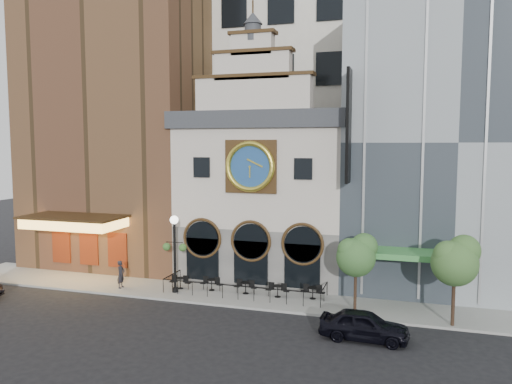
{
  "coord_description": "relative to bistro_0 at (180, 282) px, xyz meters",
  "views": [
    {
      "loc": [
        10.22,
        -28.12,
        10.07
      ],
      "look_at": [
        -0.27,
        6.0,
        6.62
      ],
      "focal_mm": 35.0,
      "sensor_mm": 36.0,
      "label": 1
    }
  ],
  "objects": [
    {
      "name": "car_right",
      "position": [
        12.84,
        -5.07,
        0.16
      ],
      "size": [
        4.63,
        2.03,
        1.55
      ],
      "primitive_type": "imported",
      "rotation": [
        0.0,
        0.0,
        1.53
      ],
      "color": "black",
      "rests_on": "ground"
    },
    {
      "name": "bistro_0",
      "position": [
        0.0,
        0.0,
        0.0
      ],
      "size": [
        1.58,
        0.68,
        0.9
      ],
      "color": "black",
      "rests_on": "sidewalk"
    },
    {
      "name": "ground",
      "position": [
        4.61,
        -2.36,
        -0.61
      ],
      "size": [
        120.0,
        120.0,
        0.0
      ],
      "primitive_type": "plane",
      "color": "black",
      "rests_on": "ground"
    },
    {
      "name": "clock_building",
      "position": [
        4.61,
        5.46,
        6.07
      ],
      "size": [
        12.6,
        8.78,
        18.65
      ],
      "color": "#605E5B",
      "rests_on": "ground"
    },
    {
      "name": "pedestrian",
      "position": [
        -4.01,
        -1.01,
        0.49
      ],
      "size": [
        0.5,
        0.72,
        1.91
      ],
      "primitive_type": "imported",
      "rotation": [
        0.0,
        0.0,
        1.63
      ],
      "color": "black",
      "rests_on": "sidewalk"
    },
    {
      "name": "lamppost",
      "position": [
        0.02,
        -0.82,
        2.74
      ],
      "size": [
        1.66,
        0.62,
        5.19
      ],
      "rotation": [
        0.0,
        0.0,
        0.08
      ],
      "color": "black",
      "rests_on": "sidewalk"
    },
    {
      "name": "sidewalk",
      "position": [
        4.61,
        0.14,
        -0.54
      ],
      "size": [
        44.0,
        5.0,
        0.15
      ],
      "primitive_type": "cube",
      "color": "gray",
      "rests_on": "ground"
    },
    {
      "name": "tree_left",
      "position": [
        12.0,
        -0.95,
        2.94
      ],
      "size": [
        2.41,
        2.32,
        4.65
      ],
      "color": "#382619",
      "rests_on": "sidewalk"
    },
    {
      "name": "bistro_1",
      "position": [
        2.22,
        0.25,
        0.0
      ],
      "size": [
        1.58,
        0.68,
        0.9
      ],
      "color": "black",
      "rests_on": "sidewalk"
    },
    {
      "name": "bistro_2",
      "position": [
        4.66,
        0.23,
        0.0
      ],
      "size": [
        1.58,
        0.68,
        0.9
      ],
      "color": "black",
      "rests_on": "sidewalk"
    },
    {
      "name": "office_tower",
      "position": [
        4.61,
        17.64,
        19.39
      ],
      "size": [
        20.0,
        16.0,
        40.0
      ],
      "primitive_type": "cube",
      "color": "silver",
      "rests_on": "ground"
    },
    {
      "name": "bistro_3",
      "position": [
        6.88,
        0.13,
        0.0
      ],
      "size": [
        1.58,
        0.68,
        0.9
      ],
      "color": "black",
      "rests_on": "sidewalk"
    },
    {
      "name": "bistro_4",
      "position": [
        9.13,
        0.42,
        0.0
      ],
      "size": [
        1.58,
        0.68,
        0.9
      ],
      "color": "black",
      "rests_on": "sidewalk"
    },
    {
      "name": "theater_building",
      "position": [
        -8.39,
        7.6,
        11.99
      ],
      "size": [
        14.0,
        15.6,
        25.0
      ],
      "color": "brown",
      "rests_on": "ground"
    },
    {
      "name": "retail_building",
      "position": [
        17.6,
        7.63,
        9.53
      ],
      "size": [
        14.0,
        14.4,
        20.0
      ],
      "color": "gray",
      "rests_on": "ground"
    },
    {
      "name": "tree_right",
      "position": [
        17.38,
        -1.93,
        3.21
      ],
      "size": [
        2.6,
        2.51,
        5.01
      ],
      "color": "#382619",
      "rests_on": "sidewalk"
    },
    {
      "name": "cafe_railing",
      "position": [
        4.61,
        0.14,
        -0.01
      ],
      "size": [
        10.6,
        2.6,
        0.9
      ],
      "primitive_type": null,
      "color": "black",
      "rests_on": "sidewalk"
    }
  ]
}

